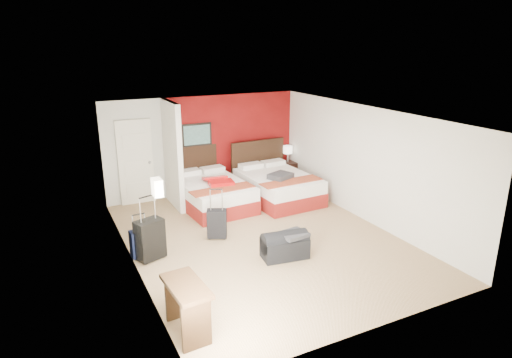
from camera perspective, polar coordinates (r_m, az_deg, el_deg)
ground at (r=8.94m, az=0.77°, el=-7.74°), size 6.50×6.50×0.00m
room_walls at (r=9.27m, az=-11.01°, el=1.16°), size 5.02×6.52×2.50m
red_accent_panel at (r=11.62m, az=-3.21°, el=4.72°), size 3.50×0.04×2.50m
partition_wall at (r=10.49m, az=-10.67°, el=3.04°), size 0.12×1.20×2.50m
entry_door at (r=10.93m, az=-15.24°, el=2.09°), size 0.82×0.06×2.05m
bed_left at (r=10.55m, az=-5.59°, el=-1.99°), size 1.58×2.16×0.62m
bed_right at (r=10.99m, az=2.83°, el=-1.06°), size 1.59×2.20×0.64m
red_suitcase_open at (r=10.38m, az=-4.93°, el=-0.21°), size 0.66×0.84×0.10m
jacket_bundle at (r=10.58m, az=3.18°, el=0.37°), size 0.65×0.59×0.13m
nightstand at (r=12.27m, az=4.05°, el=0.82°), size 0.45×0.45×0.60m
table_lamp at (r=12.13m, az=4.11°, el=3.22°), size 0.33×0.33×0.46m
suitcase_black at (r=8.24m, az=-13.49°, el=-7.74°), size 0.56×0.45×0.73m
suitcase_charcoal at (r=8.91m, az=-5.05°, el=-5.91°), size 0.45×0.38×0.57m
suitcase_navy at (r=8.41m, az=-14.62°, el=-8.17°), size 0.38×0.25×0.50m
duffel_bag at (r=8.17m, az=3.73°, el=-8.71°), size 0.88×0.55×0.42m
jacket_draped at (r=8.09m, az=4.86°, el=-7.10°), size 0.52×0.46×0.06m
desk at (r=6.25m, az=-8.86°, el=-16.15°), size 0.50×0.91×0.74m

